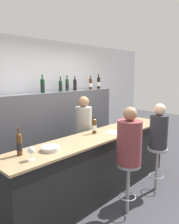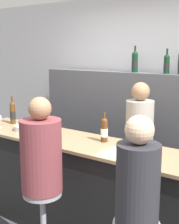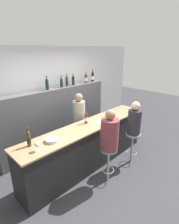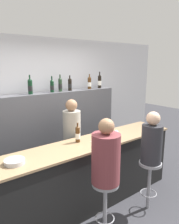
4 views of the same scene
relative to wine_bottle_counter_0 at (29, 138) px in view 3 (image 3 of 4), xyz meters
The scene contains 21 objects.
ground_plane 1.79m from the wine_bottle_counter_0, 16.80° to the right, with size 16.00×16.00×0.00m, color #333338.
wall_back 1.85m from the wine_bottle_counter_0, 44.30° to the left, with size 6.40×0.05×2.60m.
bar_counter 1.47m from the wine_bottle_counter_0, ahead, with size 3.33×0.61×1.00m.
back_bar_cabinet 1.73m from the wine_bottle_counter_0, 38.84° to the left, with size 3.12×0.28×1.61m.
wine_bottle_counter_0 is the anchor object (origin of this frame).
wine_bottle_counter_1 1.33m from the wine_bottle_counter_0, ahead, with size 0.07×0.07×0.29m.
wine_bottle_backbar_0 1.64m from the wine_bottle_counter_0, 44.17° to the left, with size 0.08×0.08×0.33m.
wine_bottle_backbar_1 1.94m from the wine_bottle_counter_0, 35.08° to the left, with size 0.07×0.07×0.29m.
wine_bottle_backbar_2 2.08m from the wine_bottle_counter_0, 32.23° to the left, with size 0.07×0.07×0.31m.
wine_bottle_backbar_3 2.26m from the wine_bottle_counter_0, 29.21° to the left, with size 0.07×0.07×0.29m.
wine_bottle_backbar_4 2.67m from the wine_bottle_counter_0, 24.06° to the left, with size 0.07×0.07×0.30m.
wine_bottle_backbar_5 2.92m from the wine_bottle_counter_0, 21.81° to the left, with size 0.08×0.08×0.34m.
wine_glass_0 0.24m from the wine_bottle_counter_0, 86.27° to the right, with size 0.08×0.08×0.16m.
wine_glass_1 1.90m from the wine_bottle_counter_0, ahead, with size 0.07×0.07×0.13m.
metal_bowl 0.39m from the wine_bottle_counter_0, 21.51° to the right, with size 0.23×0.23×0.05m.
tasting_menu 1.62m from the wine_bottle_counter_0, ahead, with size 0.21×0.30×0.00m.
bar_stool_left 1.53m from the wine_bottle_counter_0, 31.87° to the right, with size 0.32×0.32×0.74m.
guest_seated_left 1.42m from the wine_bottle_counter_0, 31.87° to the right, with size 0.34×0.34×0.79m.
bar_stool_right 2.28m from the wine_bottle_counter_0, 19.82° to the right, with size 0.32×0.32×0.74m.
guest_seated_right 2.20m from the wine_bottle_counter_0, 19.82° to the right, with size 0.29×0.29×0.75m.
bartender 1.61m from the wine_bottle_counter_0, 15.54° to the left, with size 0.29×0.29×1.56m.
Camera 3 is at (-2.44, -2.10, 2.53)m, focal length 28.00 mm.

